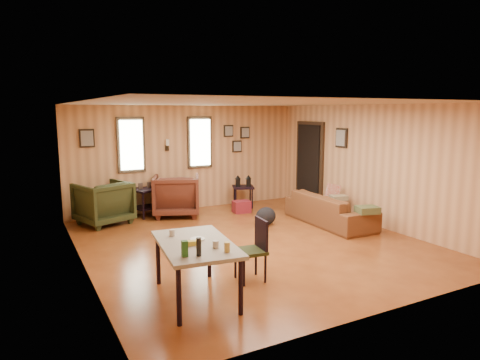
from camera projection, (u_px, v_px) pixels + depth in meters
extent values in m
cube|color=brown|center=(251.00, 243.00, 7.48)|extent=(5.50, 6.00, 0.02)
cube|color=#997C5B|center=(251.00, 103.00, 7.09)|extent=(5.50, 6.00, 0.02)
cube|color=tan|center=(187.00, 158.00, 9.91)|extent=(5.50, 0.02, 2.40)
cube|color=tan|center=(386.00, 210.00, 4.66)|extent=(5.50, 0.02, 2.40)
cube|color=tan|center=(80.00, 188.00, 6.01)|extent=(0.02, 6.00, 2.40)
cube|color=tan|center=(371.00, 165.00, 8.56)|extent=(0.02, 6.00, 2.40)
cube|color=black|center=(131.00, 145.00, 9.22)|extent=(0.60, 0.05, 1.20)
cube|color=#E0F2D1|center=(131.00, 145.00, 9.18)|extent=(0.48, 0.04, 1.06)
cube|color=black|center=(200.00, 142.00, 9.96)|extent=(0.60, 0.05, 1.20)
cube|color=#E0F2D1|center=(200.00, 142.00, 9.92)|extent=(0.48, 0.04, 1.06)
cube|color=black|center=(167.00, 148.00, 9.58)|extent=(0.07, 0.05, 0.12)
cylinder|color=silver|center=(168.00, 142.00, 9.51)|extent=(0.07, 0.07, 0.14)
cube|color=black|center=(310.00, 165.00, 10.27)|extent=(0.06, 1.00, 2.05)
cube|color=black|center=(308.00, 165.00, 10.26)|extent=(0.04, 0.82, 1.90)
cube|color=black|center=(228.00, 131.00, 10.26)|extent=(0.24, 0.04, 0.28)
cube|color=#9E998C|center=(229.00, 131.00, 10.24)|extent=(0.19, 0.02, 0.22)
cube|color=black|center=(245.00, 133.00, 10.48)|extent=(0.24, 0.04, 0.28)
cube|color=#9E998C|center=(245.00, 133.00, 10.45)|extent=(0.19, 0.02, 0.22)
cube|color=black|center=(237.00, 146.00, 10.43)|extent=(0.24, 0.04, 0.28)
cube|color=#9E998C|center=(238.00, 146.00, 10.40)|extent=(0.19, 0.02, 0.22)
cube|color=black|center=(87.00, 138.00, 8.77)|extent=(0.30, 0.04, 0.38)
cube|color=#9E998C|center=(87.00, 138.00, 8.75)|extent=(0.24, 0.02, 0.31)
cube|color=black|center=(342.00, 138.00, 9.20)|extent=(0.04, 0.34, 0.42)
cube|color=#9E998C|center=(341.00, 138.00, 9.19)|extent=(0.02, 0.27, 0.34)
imported|color=brown|center=(330.00, 204.00, 8.65)|extent=(0.68, 2.11, 0.82)
imported|color=#4A2116|center=(177.00, 193.00, 9.32)|extent=(1.24, 1.21, 1.00)
imported|color=#252C14|center=(103.00, 201.00, 8.63)|extent=(1.17, 1.14, 0.96)
cube|color=black|center=(145.00, 189.00, 9.28)|extent=(0.75, 0.73, 0.04)
cube|color=black|center=(146.00, 207.00, 9.35)|extent=(0.68, 0.66, 0.03)
cylinder|color=black|center=(143.00, 206.00, 9.01)|extent=(0.06, 0.06, 0.58)
cylinder|color=black|center=(161.00, 202.00, 9.39)|extent=(0.06, 0.06, 0.58)
cylinder|color=black|center=(131.00, 203.00, 9.27)|extent=(0.06, 0.06, 0.58)
cylinder|color=black|center=(148.00, 200.00, 9.65)|extent=(0.06, 0.06, 0.58)
cube|color=#4B3A32|center=(141.00, 186.00, 9.17)|extent=(0.11, 0.06, 0.14)
cube|color=#4B3A32|center=(149.00, 185.00, 9.35)|extent=(0.10, 0.06, 0.13)
cube|color=black|center=(243.00, 187.00, 10.16)|extent=(0.63, 0.63, 0.04)
cylinder|color=black|center=(236.00, 199.00, 9.99)|extent=(0.05, 0.05, 0.49)
cylinder|color=black|center=(252.00, 199.00, 10.02)|extent=(0.05, 0.05, 0.49)
cylinder|color=black|center=(234.00, 196.00, 10.37)|extent=(0.05, 0.05, 0.49)
cylinder|color=black|center=(250.00, 195.00, 10.41)|extent=(0.05, 0.05, 0.49)
cube|color=black|center=(238.00, 183.00, 10.13)|extent=(0.14, 0.14, 0.17)
cone|color=black|center=(238.00, 177.00, 10.11)|extent=(0.19, 0.19, 0.10)
cube|color=black|center=(248.00, 183.00, 10.15)|extent=(0.14, 0.14, 0.17)
cone|color=black|center=(248.00, 177.00, 10.13)|extent=(0.19, 0.19, 0.10)
cube|color=maroon|center=(242.00, 207.00, 9.65)|extent=(0.40, 0.30, 0.27)
ellipsoid|color=black|center=(266.00, 216.00, 8.57)|extent=(0.50, 0.43, 0.37)
cube|color=#454D2B|center=(367.00, 210.00, 7.83)|extent=(0.46, 0.40, 0.13)
cube|color=#B62B1B|center=(333.00, 191.00, 9.21)|extent=(0.36, 0.18, 0.34)
cube|color=gray|center=(339.00, 198.00, 9.00)|extent=(0.38, 0.33, 0.10)
cube|color=gray|center=(196.00, 244.00, 5.15)|extent=(0.99, 1.48, 0.05)
cylinder|color=black|center=(179.00, 296.00, 4.52)|extent=(0.06, 0.06, 0.67)
cylinder|color=black|center=(241.00, 287.00, 4.77)|extent=(0.06, 0.06, 0.67)
cylinder|color=black|center=(158.00, 260.00, 5.63)|extent=(0.06, 0.06, 0.67)
cylinder|color=black|center=(209.00, 253.00, 5.88)|extent=(0.06, 0.06, 0.67)
cylinder|color=#A3A29A|center=(216.00, 244.00, 4.94)|extent=(0.08, 0.08, 0.08)
cylinder|color=#A3A29A|center=(172.00, 233.00, 5.41)|extent=(0.08, 0.08, 0.08)
cube|color=#1D511F|center=(185.00, 249.00, 4.63)|extent=(0.07, 0.07, 0.18)
cylinder|color=black|center=(199.00, 247.00, 4.65)|extent=(0.06, 0.06, 0.20)
cylinder|color=#AB9543|center=(227.00, 247.00, 4.79)|extent=(0.07, 0.07, 0.11)
cylinder|color=#A3A29A|center=(197.00, 239.00, 5.24)|extent=(0.21, 0.21, 0.02)
cube|color=gold|center=(194.00, 243.00, 5.04)|extent=(0.17, 0.09, 0.06)
cube|color=#252C14|center=(250.00, 251.00, 5.74)|extent=(0.42, 0.42, 0.05)
cube|color=black|center=(261.00, 234.00, 5.77)|extent=(0.07, 0.36, 0.42)
cylinder|color=black|center=(244.00, 272.00, 5.58)|extent=(0.04, 0.04, 0.40)
cylinder|color=black|center=(265.00, 268.00, 5.69)|extent=(0.04, 0.04, 0.40)
cylinder|color=black|center=(235.00, 264.00, 5.86)|extent=(0.04, 0.04, 0.40)
cylinder|color=black|center=(256.00, 261.00, 5.98)|extent=(0.04, 0.04, 0.40)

